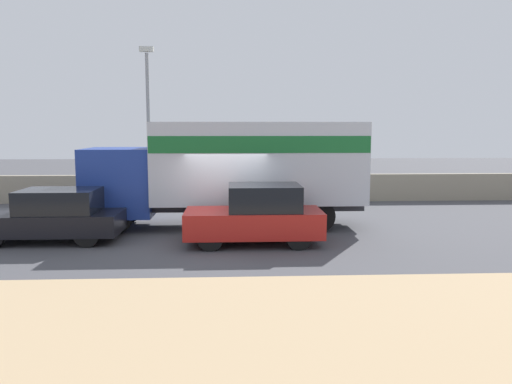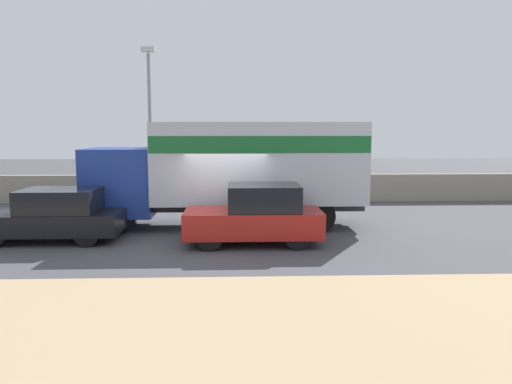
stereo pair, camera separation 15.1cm
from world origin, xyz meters
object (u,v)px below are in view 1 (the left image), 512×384
at_px(street_lamp, 148,115).
at_px(car_sedan_second, 52,216).
at_px(pedestrian, 84,188).
at_px(box_truck, 236,165).
at_px(car_hatchback, 257,215).

distance_m(street_lamp, car_sedan_second, 7.48).
xyz_separation_m(car_sedan_second, pedestrian, (-0.80, 5.92, 0.12)).
bearing_deg(box_truck, pedestrian, -33.02).
xyz_separation_m(car_hatchback, pedestrian, (-6.68, 6.52, 0.05)).
bearing_deg(street_lamp, car_sedan_second, -104.80).
relative_size(street_lamp, box_truck, 0.73).
height_order(car_hatchback, car_sedan_second, car_hatchback).
relative_size(car_hatchback, car_sedan_second, 0.93).
xyz_separation_m(box_truck, pedestrian, (-6.12, 3.98, -1.18)).
bearing_deg(box_truck, car_hatchback, 102.33).
height_order(street_lamp, pedestrian, street_lamp).
bearing_deg(car_sedan_second, street_lamp, -104.80).
relative_size(box_truck, car_sedan_second, 2.18).
relative_size(street_lamp, car_hatchback, 1.71).
distance_m(box_truck, car_sedan_second, 5.81).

